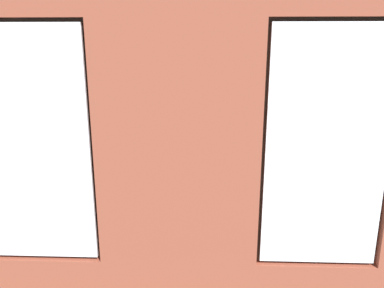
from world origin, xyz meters
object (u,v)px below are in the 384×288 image
potted_plant_near_tv (24,202)px  potted_plant_beside_window_right (26,223)px  potted_plant_between_couches (345,208)px  remote_gray (201,172)px  couch_by_window (196,245)px  potted_plant_mid_room_small (236,155)px  coffee_table (195,174)px  potted_plant_by_left_couch (286,145)px  cup_ceramic (218,165)px  table_plant_small (185,159)px  candle_jar (169,170)px  remote_black (195,170)px  tv_flatscreen (18,137)px  media_console (24,181)px  couch_left (327,170)px  potted_plant_foreground_right (93,125)px  potted_plant_corner_near_left (305,135)px  papasan_chair (175,135)px

potted_plant_near_tv → potted_plant_beside_window_right: 0.92m
potted_plant_between_couches → remote_gray: bearing=-51.4°
couch_by_window → potted_plant_mid_room_small: (-0.64, -3.15, 0.02)m
coffee_table → potted_plant_by_left_couch: size_ratio=2.30×
cup_ceramic → potted_plant_beside_window_right: 2.97m
potted_plant_beside_window_right → couch_by_window: bearing=-176.4°
cup_ceramic → table_plant_small: (0.51, 0.04, 0.10)m
candle_jar → remote_black: size_ratio=0.53×
couch_by_window → remote_black: (0.07, -1.99, 0.12)m
couch_by_window → remote_black: size_ratio=11.98×
remote_black → tv_flatscreen: bearing=-78.8°
media_console → potted_plant_mid_room_small: bearing=-157.6°
couch_left → table_plant_small: size_ratio=6.75×
coffee_table → remote_gray: size_ratio=7.56×
media_console → remote_black: bearing=-175.8°
table_plant_small → media_console: (2.42, 0.29, -0.28)m
potted_plant_by_left_couch → potted_plant_between_couches: 3.69m
cup_ceramic → remote_gray: cup_ceramic is taller
couch_by_window → potted_plant_mid_room_small: 3.22m
coffee_table → table_plant_small: 0.27m
couch_left → table_plant_small: (2.28, 0.31, 0.25)m
media_console → potted_plant_foreground_right: (-0.31, -2.58, 0.32)m
potted_plant_mid_room_small → couch_by_window: bearing=78.4°
media_console → couch_left: bearing=-172.7°
table_plant_small → potted_plant_foreground_right: potted_plant_foreground_right is taller
table_plant_small → potted_plant_mid_room_small: size_ratio=0.47×
potted_plant_corner_near_left → potted_plant_beside_window_right: bearing=49.6°
table_plant_small → potted_plant_beside_window_right: 2.62m
potted_plant_corner_near_left → potted_plant_foreground_right: 4.54m
papasan_chair → potted_plant_beside_window_right: size_ratio=1.02×
potted_plant_corner_near_left → potted_plant_near_tv: bearing=41.0°
remote_black → potted_plant_foreground_right: bearing=-129.5°
couch_by_window → potted_plant_beside_window_right: size_ratio=1.99×
coffee_table → potted_plant_mid_room_small: size_ratio=2.31×
potted_plant_corner_near_left → potted_plant_mid_room_small: potted_plant_corner_near_left is taller
candle_jar → potted_plant_foreground_right: potted_plant_foreground_right is taller
couch_left → potted_plant_corner_near_left: (-0.15, -2.03, 0.09)m
potted_plant_mid_room_small → candle_jar: bearing=49.5°
potted_plant_beside_window_right → potted_plant_corner_near_left: bearing=-130.4°
coffee_table → table_plant_small: (0.16, -0.10, 0.19)m
couch_left → table_plant_small: couch_left is taller
potted_plant_beside_window_right → potted_plant_mid_room_small: bearing=-125.4°
potted_plant_corner_near_left → media_console: bearing=28.5°
coffee_table → table_plant_small: bearing=-32.7°
cup_ceramic → potted_plant_foreground_right: potted_plant_foreground_right is taller
remote_gray → papasan_chair: (0.59, -2.43, -0.02)m
candle_jar → tv_flatscreen: bearing=1.7°
remote_gray → potted_plant_by_left_couch: potted_plant_by_left_couch is taller
remote_black → potted_plant_corner_near_left: size_ratio=0.16×
coffee_table → couch_left: bearing=-169.0°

